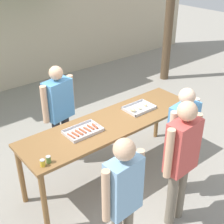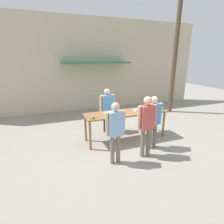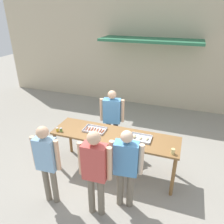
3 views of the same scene
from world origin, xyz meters
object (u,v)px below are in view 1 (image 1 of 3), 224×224
(food_tray_buns, at_px, (138,108))
(condiment_jar_mustard, at_px, (43,163))
(food_tray_sausages, at_px, (83,131))
(condiment_jar_ketchup, at_px, (48,159))
(beer_cup, at_px, (184,100))
(person_customer_holding_hotdog, at_px, (123,195))
(person_customer_with_cup, at_px, (182,134))
(person_customer_waiting_in_line, at_px, (182,155))
(person_server_behind_table, at_px, (59,107))

(food_tray_buns, xyz_separation_m, condiment_jar_mustard, (-1.73, -0.30, 0.03))
(food_tray_sausages, relative_size, condiment_jar_ketchup, 5.50)
(condiment_jar_mustard, distance_m, beer_cup, 2.41)
(food_tray_sausages, relative_size, food_tray_buns, 1.09)
(condiment_jar_mustard, height_order, condiment_jar_ketchup, same)
(food_tray_sausages, height_order, food_tray_buns, food_tray_buns)
(condiment_jar_ketchup, height_order, person_customer_holding_hotdog, person_customer_holding_hotdog)
(person_customer_with_cup, xyz_separation_m, person_customer_waiting_in_line, (-0.42, -0.33, 0.06))
(food_tray_sausages, bearing_deg, food_tray_buns, 0.09)
(person_customer_waiting_in_line, bearing_deg, person_customer_holding_hotdog, -0.99)
(beer_cup, relative_size, person_customer_holding_hotdog, 0.07)
(food_tray_buns, distance_m, condiment_jar_mustard, 1.76)
(person_customer_with_cup, bearing_deg, beer_cup, -148.42)
(condiment_jar_ketchup, bearing_deg, person_customer_with_cup, -19.87)
(person_customer_with_cup, distance_m, person_customer_waiting_in_line, 0.54)
(condiment_jar_ketchup, xyz_separation_m, beer_cup, (2.33, -0.01, 0.01))
(condiment_jar_ketchup, bearing_deg, condiment_jar_mustard, -169.39)
(person_customer_holding_hotdog, bearing_deg, condiment_jar_ketchup, -76.41)
(food_tray_sausages, height_order, person_customer_holding_hotdog, person_customer_holding_hotdog)
(food_tray_sausages, xyz_separation_m, person_server_behind_table, (0.11, 0.80, -0.01))
(food_tray_sausages, xyz_separation_m, person_customer_waiting_in_line, (0.52, -1.20, 0.06))
(condiment_jar_ketchup, bearing_deg, beer_cup, -0.20)
(person_customer_holding_hotdog, xyz_separation_m, person_customer_with_cup, (1.32, 0.36, -0.03))
(food_tray_sausages, distance_m, person_customer_holding_hotdog, 1.28)
(condiment_jar_mustard, bearing_deg, condiment_jar_ketchup, 10.61)
(person_customer_holding_hotdog, bearing_deg, person_customer_waiting_in_line, 178.49)
(food_tray_sausages, distance_m, condiment_jar_mustard, 0.80)
(person_customer_holding_hotdog, bearing_deg, food_tray_sausages, -110.39)
(condiment_jar_ketchup, distance_m, beer_cup, 2.33)
(person_server_behind_table, relative_size, person_customer_with_cup, 1.00)
(food_tray_sausages, xyz_separation_m, beer_cup, (1.66, -0.29, 0.04))
(person_customer_with_cup, bearing_deg, food_tray_buns, -99.98)
(food_tray_buns, height_order, condiment_jar_ketchup, condiment_jar_ketchup)
(condiment_jar_mustard, distance_m, person_customer_waiting_in_line, 1.56)
(person_customer_holding_hotdog, bearing_deg, person_customer_with_cup, -168.11)
(condiment_jar_ketchup, relative_size, person_server_behind_table, 0.05)
(condiment_jar_mustard, height_order, person_customer_waiting_in_line, person_customer_waiting_in_line)
(person_server_behind_table, height_order, person_customer_waiting_in_line, person_customer_waiting_in_line)
(food_tray_sausages, relative_size, beer_cup, 4.51)
(person_customer_waiting_in_line, bearing_deg, condiment_jar_mustard, -38.30)
(condiment_jar_mustard, bearing_deg, person_customer_waiting_in_line, -35.28)
(food_tray_buns, distance_m, person_server_behind_table, 1.19)
(condiment_jar_mustard, relative_size, condiment_jar_ketchup, 1.00)
(person_customer_waiting_in_line, bearing_deg, food_tray_buns, -114.26)
(food_tray_sausages, bearing_deg, condiment_jar_mustard, -158.18)
(condiment_jar_ketchup, height_order, person_customer_with_cup, person_customer_with_cup)
(food_tray_buns, relative_size, person_server_behind_table, 0.27)
(person_customer_holding_hotdog, bearing_deg, food_tray_buns, -141.45)
(person_server_behind_table, xyz_separation_m, person_customer_holding_hotdog, (-0.48, -2.02, 0.03))
(person_server_behind_table, bearing_deg, person_customer_with_cup, -74.39)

